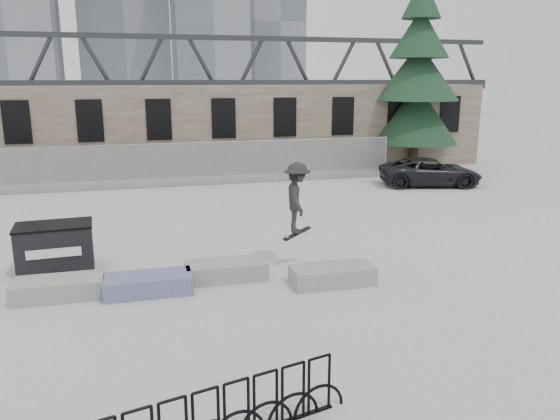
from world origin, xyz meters
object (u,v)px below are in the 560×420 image
Objects in this scene: planter_center_right at (226,270)px; planter_far_left at (59,287)px; planter_center_left at (148,283)px; planter_offset at (332,274)px; suv at (430,172)px; dumpster at (55,247)px; spruce_tree at (418,78)px; skateboarder at (297,198)px.

planter_far_left is at bearing -177.05° from planter_center_right.
planter_center_left is 1.00× the size of planter_offset.
planter_far_left is 1.00× the size of planter_offset.
planter_center_right is (1.90, 0.46, 0.00)m from planter_center_left.
suv reaches higher than planter_center_right.
dumpster reaches higher than planter_center_left.
planter_center_left is 16.49m from suv.
planter_center_right is at bearing 144.38° from suv.
dumpster is at bearing 98.41° from planter_far_left.
suv is at bearing 37.65° from planter_center_left.
spruce_tree is at bearing 56.07° from planter_offset.
planter_center_right is 0.17× the size of spruce_tree.
spruce_tree is at bearing 45.36° from planter_center_left.
planter_center_right is 4.53m from dumpster.
skateboarder is at bearing -14.87° from dumpster.
planter_far_left is 22.77m from spruce_tree.
dumpster is 0.96× the size of skateboarder.
spruce_tree reaches higher than planter_center_right.
spruce_tree reaches higher than suv.
planter_offset is at bearing -22.13° from planter_center_right.
spruce_tree reaches higher than planter_far_left.
planter_center_left is at bearing 114.51° from skateboarder.
suv is (15.04, 9.81, 0.40)m from planter_far_left.
skateboarder is at bearing -127.91° from spruce_tree.
skateboarder is (5.89, 0.74, 1.60)m from planter_far_left.
skateboarder is at bearing 7.16° from planter_far_left.
dumpster is (-2.27, 2.19, 0.39)m from planter_center_left.
dumpster is at bearing 157.42° from planter_center_right.
planter_offset is 1.01× the size of dumpster.
planter_far_left is at bearing 172.83° from planter_offset.
spruce_tree is at bearing -27.78° from skateboarder.
skateboarder reaches higher than planter_offset.
planter_center_left is 0.17× the size of spruce_tree.
suv is (8.70, 10.60, 0.40)m from planter_offset.
planter_far_left is 17.96m from suv.
planter_center_left is at bearing 141.28° from suv.
planter_far_left is 3.89m from planter_center_right.
planter_offset is at bearing -7.17° from planter_far_left.
spruce_tree is 17.96m from skateboarder.
planter_center_right is at bearing -131.61° from spruce_tree.
planter_center_right is at bearing 2.95° from planter_far_left.
suv is 12.94m from skateboarder.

